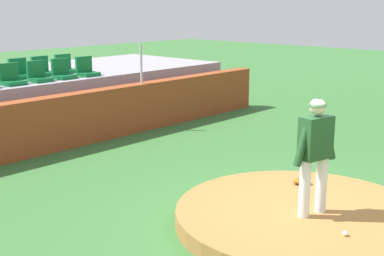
{
  "coord_description": "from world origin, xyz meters",
  "views": [
    {
      "loc": [
        -6.63,
        -3.81,
        3.28
      ],
      "look_at": [
        0.0,
        2.23,
        1.16
      ],
      "focal_mm": 49.87,
      "sensor_mm": 36.0,
      "label": 1
    }
  ],
  "objects": [
    {
      "name": "ground_plane",
      "position": [
        0.0,
        0.0,
        0.0
      ],
      "size": [
        60.0,
        60.0,
        0.0
      ],
      "primitive_type": "plane",
      "color": "#346831"
    },
    {
      "name": "pitcher",
      "position": [
        -0.05,
        -0.19,
        1.27
      ],
      "size": [
        0.82,
        0.36,
        1.74
      ],
      "rotation": [
        0.0,
        0.0,
        -0.24
      ],
      "color": "white",
      "rests_on": "pitchers_mound"
    },
    {
      "name": "stadium_chair_9",
      "position": [
        0.36,
        8.43,
        1.56
      ],
      "size": [
        0.48,
        0.44,
        0.5
      ],
      "rotation": [
        0.0,
        0.0,
        3.14
      ],
      "color": "#0F6731",
      "rests_on": "bleacher_platform"
    },
    {
      "name": "stadium_chair_11",
      "position": [
        1.75,
        8.49,
        1.56
      ],
      "size": [
        0.48,
        0.44,
        0.5
      ],
      "rotation": [
        0.0,
        0.0,
        3.14
      ],
      "color": "#0F6731",
      "rests_on": "bleacher_platform"
    },
    {
      "name": "fielding_glove",
      "position": [
        0.99,
        0.6,
        0.31
      ],
      "size": [
        0.35,
        0.35,
        0.11
      ],
      "primitive_type": "ellipsoid",
      "rotation": [
        0.0,
        0.0,
        2.38
      ],
      "color": "#904E13",
      "rests_on": "pitchers_mound"
    },
    {
      "name": "brick_barrier",
      "position": [
        0.0,
        6.37,
        0.62
      ],
      "size": [
        14.08,
        0.4,
        1.23
      ],
      "primitive_type": "cube",
      "color": "#93401F",
      "rests_on": "ground_plane"
    },
    {
      "name": "pitchers_mound",
      "position": [
        0.0,
        0.0,
        0.13
      ],
      "size": [
        3.8,
        3.8,
        0.26
      ],
      "primitive_type": "cylinder",
      "color": "#9C6A35",
      "rests_on": "ground_plane"
    },
    {
      "name": "stadium_chair_2",
      "position": [
        -0.36,
        7.59,
        1.56
      ],
      "size": [
        0.48,
        0.44,
        0.5
      ],
      "rotation": [
        0.0,
        0.0,
        3.14
      ],
      "color": "#0F6731",
      "rests_on": "bleacher_platform"
    },
    {
      "name": "fence_post_right",
      "position": [
        2.61,
        6.37,
        1.74
      ],
      "size": [
        0.06,
        0.06,
        1.0
      ],
      "primitive_type": "cylinder",
      "color": "silver",
      "rests_on": "brick_barrier"
    },
    {
      "name": "stadium_chair_3",
      "position": [
        0.36,
        7.58,
        1.56
      ],
      "size": [
        0.48,
        0.44,
        0.5
      ],
      "rotation": [
        0.0,
        0.0,
        3.14
      ],
      "color": "#0F6731",
      "rests_on": "bleacher_platform"
    },
    {
      "name": "stadium_chair_4",
      "position": [
        1.05,
        7.59,
        1.56
      ],
      "size": [
        0.48,
        0.44,
        0.5
      ],
      "rotation": [
        0.0,
        0.0,
        3.14
      ],
      "color": "#0F6731",
      "rests_on": "bleacher_platform"
    },
    {
      "name": "stadium_chair_5",
      "position": [
        1.75,
        7.55,
        1.56
      ],
      "size": [
        0.48,
        0.44,
        0.5
      ],
      "rotation": [
        0.0,
        0.0,
        3.14
      ],
      "color": "#0F6731",
      "rests_on": "bleacher_platform"
    },
    {
      "name": "stadium_chair_10",
      "position": [
        1.02,
        8.47,
        1.56
      ],
      "size": [
        0.48,
        0.44,
        0.5
      ],
      "rotation": [
        0.0,
        0.0,
        3.14
      ],
      "color": "#0F6731",
      "rests_on": "bleacher_platform"
    },
    {
      "name": "baseball",
      "position": [
        -0.42,
        -0.91,
        0.29
      ],
      "size": [
        0.07,
        0.07,
        0.07
      ],
      "primitive_type": "sphere",
      "color": "white",
      "rests_on": "pitchers_mound"
    }
  ]
}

